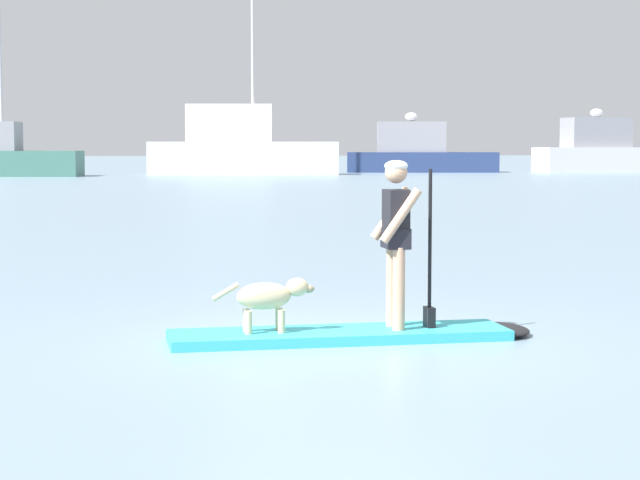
{
  "coord_description": "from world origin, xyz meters",
  "views": [
    {
      "loc": [
        -2.23,
        -10.75,
        1.9
      ],
      "look_at": [
        0.0,
        1.0,
        0.9
      ],
      "focal_mm": 63.77,
      "sensor_mm": 36.0,
      "label": 1
    }
  ],
  "objects_px": {
    "paddleboard": "(362,334)",
    "dog": "(269,297)",
    "moored_boat_center": "(240,148)",
    "moored_boat_outer": "(603,152)",
    "person_paddler": "(397,232)",
    "moored_boat_port": "(418,153)"
  },
  "relations": [
    {
      "from": "dog",
      "to": "moored_boat_center",
      "type": "height_order",
      "value": "moored_boat_center"
    },
    {
      "from": "person_paddler",
      "to": "moored_boat_outer",
      "type": "distance_m",
      "value": 73.66
    },
    {
      "from": "moored_boat_center",
      "to": "moored_boat_outer",
      "type": "height_order",
      "value": "moored_boat_center"
    },
    {
      "from": "person_paddler",
      "to": "moored_boat_center",
      "type": "xyz_separation_m",
      "value": [
        5.91,
        63.29,
        0.68
      ]
    },
    {
      "from": "moored_boat_center",
      "to": "moored_boat_port",
      "type": "height_order",
      "value": "moored_boat_center"
    },
    {
      "from": "paddleboard",
      "to": "moored_boat_outer",
      "type": "xyz_separation_m",
      "value": [
        32.91,
        66.08,
        1.41
      ]
    },
    {
      "from": "paddleboard",
      "to": "moored_boat_outer",
      "type": "bearing_deg",
      "value": 63.53
    },
    {
      "from": "moored_boat_port",
      "to": "dog",
      "type": "bearing_deg",
      "value": -106.84
    },
    {
      "from": "dog",
      "to": "moored_boat_center",
      "type": "xyz_separation_m",
      "value": [
        7.18,
        63.3,
        1.29
      ]
    },
    {
      "from": "moored_boat_outer",
      "to": "moored_boat_center",
      "type": "bearing_deg",
      "value": -174.03
    },
    {
      "from": "dog",
      "to": "moored_boat_outer",
      "type": "height_order",
      "value": "moored_boat_outer"
    },
    {
      "from": "moored_boat_port",
      "to": "person_paddler",
      "type": "bearing_deg",
      "value": -105.85
    },
    {
      "from": "person_paddler",
      "to": "moored_boat_center",
      "type": "relative_size",
      "value": 0.13
    },
    {
      "from": "paddleboard",
      "to": "dog",
      "type": "xyz_separation_m",
      "value": [
        -0.92,
        -0.01,
        0.39
      ]
    },
    {
      "from": "paddleboard",
      "to": "moored_boat_center",
      "type": "xyz_separation_m",
      "value": [
        6.26,
        63.29,
        1.68
      ]
    },
    {
      "from": "person_paddler",
      "to": "moored_boat_outer",
      "type": "xyz_separation_m",
      "value": [
        32.55,
        66.07,
        0.41
      ]
    },
    {
      "from": "paddleboard",
      "to": "dog",
      "type": "height_order",
      "value": "dog"
    },
    {
      "from": "paddleboard",
      "to": "moored_boat_port",
      "type": "distance_m",
      "value": 70.42
    },
    {
      "from": "dog",
      "to": "moored_boat_outer",
      "type": "relative_size",
      "value": 0.1
    },
    {
      "from": "paddleboard",
      "to": "person_paddler",
      "type": "bearing_deg",
      "value": 0.46
    },
    {
      "from": "paddleboard",
      "to": "moored_boat_port",
      "type": "relative_size",
      "value": 0.33
    },
    {
      "from": "moored_boat_outer",
      "to": "person_paddler",
      "type": "bearing_deg",
      "value": -116.23
    }
  ]
}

